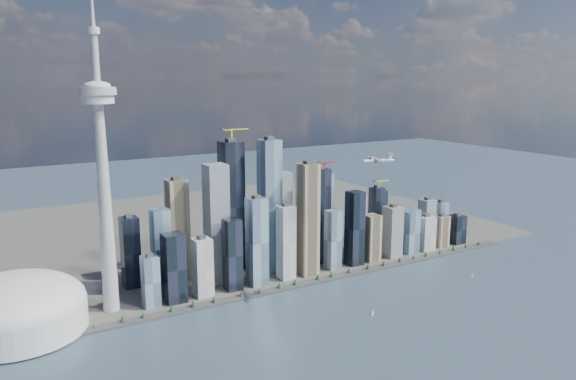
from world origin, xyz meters
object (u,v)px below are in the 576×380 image
airplane (378,160)px  sailboat_west (373,312)px  needle_tower (103,169)px  sailboat_east (473,275)px  dome_stadium (16,308)px

airplane → sailboat_west: size_ratio=5.66×
needle_tower → airplane: bearing=-24.4°
needle_tower → airplane: (398.35, -180.78, 6.35)m
sailboat_east → sailboat_west: bearing=-146.8°
airplane → sailboat_west: (-39.69, -46.50, -238.83)m
airplane → sailboat_east: (237.51, -6.29, -239.44)m
needle_tower → dome_stadium: size_ratio=2.75×
airplane → sailboat_west: airplane is taller
needle_tower → dome_stadium: (-140.00, -10.00, -196.40)m
dome_stadium → sailboat_west: dome_stadium is taller
dome_stadium → airplane: bearing=-17.6°
needle_tower → sailboat_east: needle_tower is taller
needle_tower → airplane: size_ratio=9.29×
dome_stadium → sailboat_west: bearing=-23.5°
dome_stadium → needle_tower: bearing=4.1°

